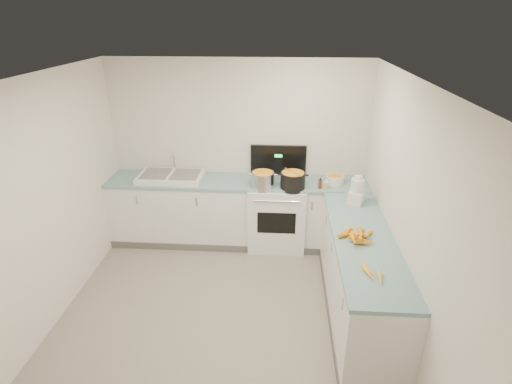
# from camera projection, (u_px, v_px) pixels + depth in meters

# --- Properties ---
(floor) EXTENTS (3.50, 4.00, 0.00)m
(floor) POSITION_uv_depth(u_px,v_px,m) (221.00, 324.00, 4.21)
(floor) COLOR gray
(floor) RESTS_ON ground
(ceiling) EXTENTS (3.50, 4.00, 0.00)m
(ceiling) POSITION_uv_depth(u_px,v_px,m) (209.00, 82.00, 3.19)
(ceiling) COLOR silver
(ceiling) RESTS_ON ground
(wall_back) EXTENTS (3.50, 0.00, 2.50)m
(wall_back) POSITION_uv_depth(u_px,v_px,m) (239.00, 152.00, 5.52)
(wall_back) COLOR silver
(wall_back) RESTS_ON ground
(wall_left) EXTENTS (0.00, 4.00, 2.50)m
(wall_left) POSITION_uv_depth(u_px,v_px,m) (34.00, 214.00, 3.81)
(wall_left) COLOR silver
(wall_left) RESTS_ON ground
(wall_right) EXTENTS (0.00, 4.00, 2.50)m
(wall_right) POSITION_uv_depth(u_px,v_px,m) (408.00, 226.00, 3.59)
(wall_right) COLOR silver
(wall_right) RESTS_ON ground
(counter_back) EXTENTS (3.50, 0.62, 0.94)m
(counter_back) POSITION_uv_depth(u_px,v_px,m) (238.00, 212.00, 5.57)
(counter_back) COLOR white
(counter_back) RESTS_ON ground
(counter_right) EXTENTS (0.62, 2.20, 0.94)m
(counter_right) POSITION_uv_depth(u_px,v_px,m) (360.00, 276.00, 4.20)
(counter_right) COLOR white
(counter_right) RESTS_ON ground
(stove) EXTENTS (0.76, 0.65, 1.36)m
(stove) POSITION_uv_depth(u_px,v_px,m) (277.00, 213.00, 5.52)
(stove) COLOR white
(stove) RESTS_ON ground
(sink) EXTENTS (0.86, 0.52, 0.31)m
(sink) POSITION_uv_depth(u_px,v_px,m) (171.00, 176.00, 5.42)
(sink) COLOR white
(sink) RESTS_ON counter_back
(steel_pot) EXTENTS (0.33, 0.33, 0.22)m
(steel_pot) POSITION_uv_depth(u_px,v_px,m) (263.00, 180.00, 5.15)
(steel_pot) COLOR silver
(steel_pot) RESTS_ON stove
(black_pot) EXTENTS (0.32, 0.32, 0.23)m
(black_pot) POSITION_uv_depth(u_px,v_px,m) (293.00, 181.00, 5.12)
(black_pot) COLOR black
(black_pot) RESTS_ON stove
(wooden_spoon) EXTENTS (0.22, 0.28, 0.01)m
(wooden_spoon) POSITION_uv_depth(u_px,v_px,m) (293.00, 172.00, 5.07)
(wooden_spoon) COLOR #AD7A47
(wooden_spoon) RESTS_ON black_pot
(mixing_bowl) EXTENTS (0.31, 0.31, 0.11)m
(mixing_bowl) POSITION_uv_depth(u_px,v_px,m) (335.00, 180.00, 5.26)
(mixing_bowl) COLOR white
(mixing_bowl) RESTS_ON counter_back
(extract_bottle) EXTENTS (0.05, 0.05, 0.12)m
(extract_bottle) POSITION_uv_depth(u_px,v_px,m) (320.00, 184.00, 5.12)
(extract_bottle) COLOR #593319
(extract_bottle) RESTS_ON counter_back
(spice_jar) EXTENTS (0.05, 0.05, 0.09)m
(spice_jar) POSITION_uv_depth(u_px,v_px,m) (326.00, 186.00, 5.10)
(spice_jar) COLOR #E5B266
(spice_jar) RESTS_ON counter_back
(food_processor) EXTENTS (0.23, 0.25, 0.34)m
(food_processor) POSITION_uv_depth(u_px,v_px,m) (357.00, 192.00, 4.69)
(food_processor) COLOR white
(food_processor) RESTS_ON counter_right
(carrot_pile) EXTENTS (0.38, 0.39, 0.09)m
(carrot_pile) POSITION_uv_depth(u_px,v_px,m) (357.00, 235.00, 3.98)
(carrot_pile) COLOR #FAA31E
(carrot_pile) RESTS_ON counter_right
(peeled_carrots) EXTENTS (0.16, 0.30, 0.04)m
(peeled_carrots) POSITION_uv_depth(u_px,v_px,m) (372.00, 274.00, 3.42)
(peeled_carrots) COLOR #FFAA26
(peeled_carrots) RESTS_ON counter_right
(peelings) EXTENTS (0.16, 0.22, 0.01)m
(peelings) POSITION_uv_depth(u_px,v_px,m) (155.00, 174.00, 5.37)
(peelings) COLOR tan
(peelings) RESTS_ON sink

